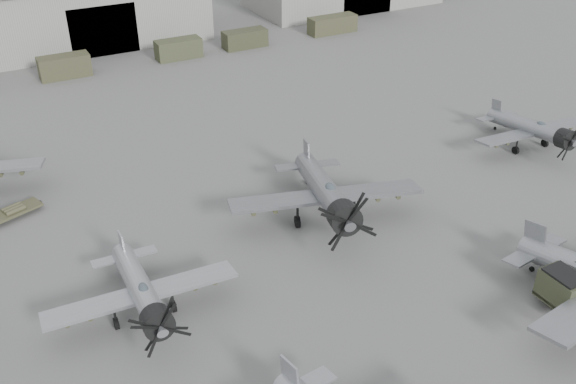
% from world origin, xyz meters
% --- Properties ---
extents(ground, '(220.00, 220.00, 0.00)m').
position_xyz_m(ground, '(0.00, 0.00, 0.00)').
color(ground, '#595956').
rests_on(ground, ground).
extents(hangar_center, '(29.00, 14.80, 8.70)m').
position_xyz_m(hangar_center, '(0.00, 61.96, 4.37)').
color(hangar_center, gray).
rests_on(hangar_center, ground).
extents(support_truck_3, '(5.56, 2.20, 2.45)m').
position_xyz_m(support_truck_3, '(-5.94, 50.00, 1.23)').
color(support_truck_3, '#3F3F29').
rests_on(support_truck_3, ground).
extents(support_truck_4, '(5.44, 2.20, 2.30)m').
position_xyz_m(support_truck_4, '(7.42, 50.00, 1.15)').
color(support_truck_4, '#3D412A').
rests_on(support_truck_4, ground).
extents(support_truck_5, '(5.54, 2.20, 2.17)m').
position_xyz_m(support_truck_5, '(16.16, 50.00, 1.08)').
color(support_truck_5, '#373825').
rests_on(support_truck_5, ground).
extents(support_truck_6, '(6.60, 2.20, 2.24)m').
position_xyz_m(support_truck_6, '(29.00, 50.00, 1.12)').
color(support_truck_6, '#40412A').
rests_on(support_truck_6, ground).
extents(aircraft_mid_1, '(11.39, 10.24, 4.56)m').
position_xyz_m(aircraft_mid_1, '(-10.00, 7.10, 2.07)').
color(aircraft_mid_1, '#9FA1A8').
rests_on(aircraft_mid_1, ground).
extents(aircraft_mid_2, '(14.04, 12.64, 5.60)m').
position_xyz_m(aircraft_mid_2, '(4.64, 10.84, 2.55)').
color(aircraft_mid_2, gray).
rests_on(aircraft_mid_2, ground).
extents(aircraft_mid_3, '(11.14, 10.03, 4.46)m').
position_xyz_m(aircraft_mid_3, '(26.63, 12.38, 2.03)').
color(aircraft_mid_3, gray).
rests_on(aircraft_mid_3, ground).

